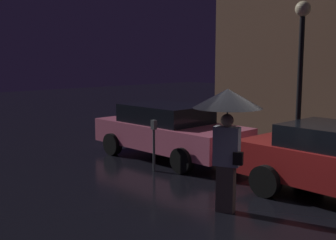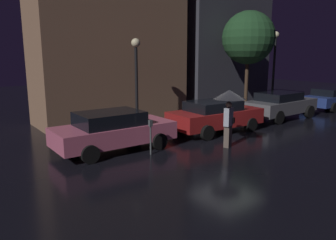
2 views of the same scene
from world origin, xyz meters
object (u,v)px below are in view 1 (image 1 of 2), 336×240
pedestrian_with_umbrella (227,112)px  street_lamp_near (301,51)px  parked_car_pink (169,130)px  parking_meter (154,140)px

pedestrian_with_umbrella → street_lamp_near: size_ratio=0.52×
parked_car_pink → pedestrian_with_umbrella: bearing=-30.8°
street_lamp_near → parked_car_pink: bearing=-135.2°
parked_car_pink → parking_meter: bearing=-58.1°
parking_meter → parked_car_pink: bearing=121.8°
parked_car_pink → street_lamp_near: (2.46, 2.45, 2.10)m
parking_meter → street_lamp_near: 4.58m
parked_car_pink → pedestrian_with_umbrella: 4.37m
street_lamp_near → parking_meter: bearing=-114.3°
street_lamp_near → pedestrian_with_umbrella: bearing=-75.7°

